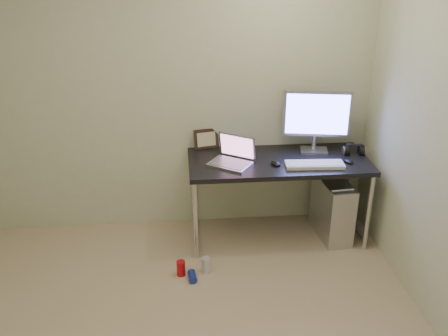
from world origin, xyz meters
TOP-DOWN VIEW (x-y plane):
  - wall_back at (0.00, 1.75)m, footprint 3.50×0.02m
  - desk at (0.89, 1.41)m, footprint 1.54×0.67m
  - tower_computer at (1.39, 1.38)m, footprint 0.27×0.54m
  - cable_a at (1.34, 1.70)m, footprint 0.01×0.16m
  - cable_b at (1.43, 1.68)m, footprint 0.02×0.11m
  - can_red at (0.03, 0.89)m, footprint 0.08×0.08m
  - can_white at (0.23, 0.91)m, footprint 0.08×0.08m
  - can_blue at (0.12, 0.82)m, footprint 0.07×0.12m
  - laptop at (0.49, 1.38)m, footprint 0.43×0.41m
  - monitor at (1.24, 1.57)m, footprint 0.58×0.21m
  - keyboard at (1.16, 1.25)m, footprint 0.49×0.18m
  - mouse_right at (1.46, 1.30)m, footprint 0.09×0.11m
  - mouse_left at (0.84, 1.31)m, footprint 0.09×0.13m
  - headphones at (1.56, 1.48)m, footprint 0.18×0.11m
  - picture_frame at (0.29, 1.73)m, footprint 0.23×0.12m
  - webcam at (0.49, 1.72)m, footprint 0.05×0.04m

SIDE VIEW (x-z plane):
  - can_blue at x=0.12m, z-range 0.00..0.06m
  - can_red at x=0.03m, z-range 0.00..0.13m
  - can_white at x=0.23m, z-range 0.00..0.13m
  - tower_computer at x=1.39m, z-range -0.02..0.56m
  - cable_b at x=1.43m, z-range 0.02..0.74m
  - cable_a at x=1.34m, z-range 0.06..0.74m
  - desk at x=0.89m, z-range 0.29..1.04m
  - keyboard at x=1.16m, z-range 0.75..0.78m
  - mouse_right at x=1.46m, z-range 0.75..0.78m
  - mouse_left at x=0.84m, z-range 0.75..0.79m
  - headphones at x=1.56m, z-range 0.72..0.84m
  - laptop at x=0.49m, z-range 0.69..0.92m
  - picture_frame at x=0.29m, z-range 0.75..0.93m
  - webcam at x=0.49m, z-range 0.78..0.90m
  - monitor at x=1.24m, z-range 0.80..1.34m
  - wall_back at x=0.00m, z-range 0.00..2.50m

